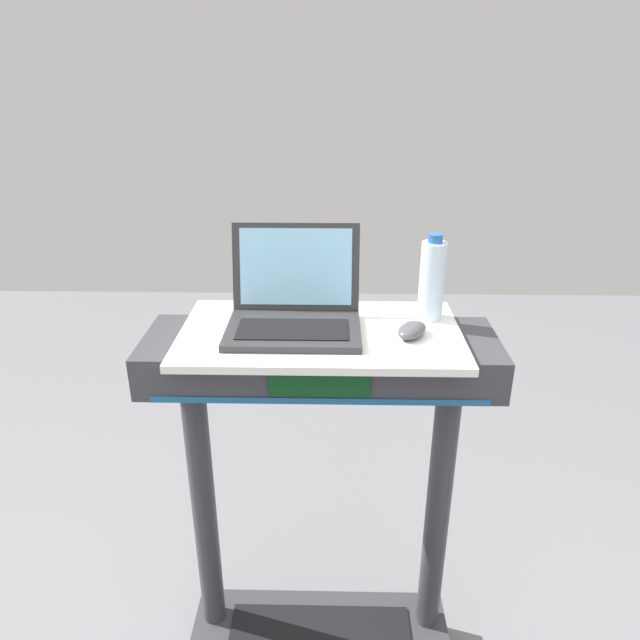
# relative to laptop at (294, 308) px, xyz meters

# --- Properties ---
(desk_board) EXTENTS (0.70, 0.40, 0.02)m
(desk_board) POSITION_rel_laptop_xyz_m (0.07, -0.02, -0.06)
(desk_board) COLOR white
(desk_board) RESTS_ON treadmill_base
(laptop) EXTENTS (0.33, 0.28, 0.24)m
(laptop) POSITION_rel_laptop_xyz_m (0.00, 0.00, 0.00)
(laptop) COLOR #2D2D30
(laptop) RESTS_ON desk_board
(computer_mouse) EXTENTS (0.10, 0.12, 0.03)m
(computer_mouse) POSITION_rel_laptop_xyz_m (0.29, -0.06, -0.03)
(computer_mouse) COLOR #4C4C51
(computer_mouse) RESTS_ON desk_board
(water_bottle) EXTENTS (0.07, 0.07, 0.23)m
(water_bottle) POSITION_rel_laptop_xyz_m (0.35, 0.06, 0.06)
(water_bottle) COLOR silver
(water_bottle) RESTS_ON desk_board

